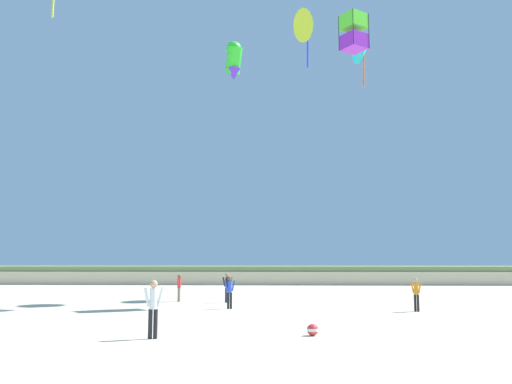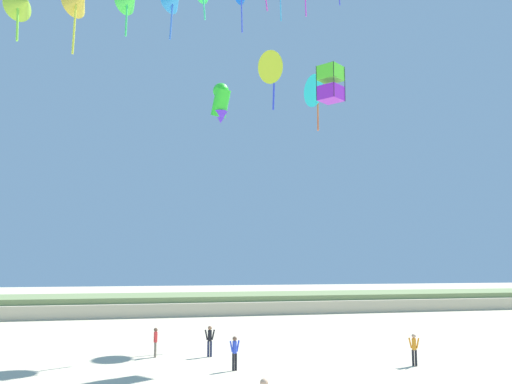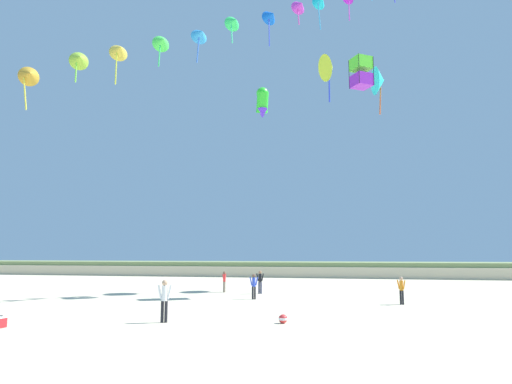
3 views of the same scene
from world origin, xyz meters
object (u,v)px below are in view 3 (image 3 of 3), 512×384
at_px(person_far_left, 164,298).
at_px(large_kite_low_lead, 329,68).
at_px(large_kite_mid_trail, 380,81).
at_px(large_kite_high_solo, 361,73).
at_px(person_far_right, 260,280).
at_px(large_kite_outer_drift, 262,101).
at_px(person_near_left, 401,288).
at_px(person_near_right, 254,285).
at_px(beach_ball, 283,319).
at_px(person_far_center, 224,280).

bearing_deg(person_far_left, large_kite_low_lead, 72.96).
height_order(large_kite_mid_trail, large_kite_high_solo, large_kite_mid_trail).
distance_m(person_far_right, large_kite_mid_trail, 20.35).
bearing_deg(person_far_right, large_kite_outer_drift, -63.75).
bearing_deg(person_near_left, person_far_right, 151.11).
distance_m(person_far_right, large_kite_outer_drift, 13.00).
bearing_deg(large_kite_low_lead, person_far_left, -107.04).
distance_m(person_near_right, beach_ball, 10.09).
bearing_deg(person_far_left, large_kite_outer_drift, 85.00).
bearing_deg(person_near_right, person_far_center, 125.75).
bearing_deg(person_far_right, large_kite_mid_trail, 37.93).
distance_m(large_kite_high_solo, large_kite_outer_drift, 7.56).
distance_m(person_far_left, beach_ball, 4.94).
xyz_separation_m(person_near_right, large_kite_mid_trail, (8.58, 11.15, 16.82)).
distance_m(person_far_center, large_kite_outer_drift, 13.47).
xyz_separation_m(person_far_left, large_kite_mid_trail, (9.93, 21.47, 16.72)).
bearing_deg(person_near_left, beach_ball, -122.10).
xyz_separation_m(person_near_left, large_kite_low_lead, (-4.31, 9.51, 17.32)).
height_order(person_near_right, person_far_left, person_far_left).
height_order(large_kite_mid_trail, large_kite_outer_drift, large_kite_mid_trail).
bearing_deg(person_near_right, large_kite_outer_drift, 92.57).
height_order(large_kite_mid_trail, beach_ball, large_kite_mid_trail).
height_order(person_far_center, large_kite_outer_drift, large_kite_outer_drift).
xyz_separation_m(person_far_left, large_kite_outer_drift, (1.20, 13.67, 12.91)).
height_order(person_far_left, large_kite_outer_drift, large_kite_outer_drift).
distance_m(person_near_right, large_kite_mid_trail, 21.93).
bearing_deg(large_kite_outer_drift, person_near_left, -26.23).
bearing_deg(large_kite_low_lead, person_far_center, -153.66).
height_order(large_kite_low_lead, large_kite_high_solo, large_kite_low_lead).
relative_size(large_kite_mid_trail, large_kite_outer_drift, 1.87).
xyz_separation_m(person_far_right, large_kite_mid_trail, (9.09, 7.08, 16.78)).
height_order(person_near_left, large_kite_mid_trail, large_kite_mid_trail).
relative_size(large_kite_mid_trail, large_kite_high_solo, 1.95).
relative_size(person_near_right, large_kite_low_lead, 0.38).
relative_size(person_near_right, beach_ball, 4.30).
bearing_deg(person_far_center, person_far_right, -11.39).
bearing_deg(person_far_center, large_kite_high_solo, 0.32).
relative_size(person_far_right, large_kite_mid_trail, 0.38).
height_order(large_kite_low_lead, large_kite_outer_drift, large_kite_low_lead).
relative_size(person_near_left, person_far_right, 0.94).
height_order(person_near_right, person_far_center, person_near_right).
bearing_deg(person_near_left, person_far_center, 154.84).
distance_m(person_far_right, large_kite_high_solo, 16.84).
distance_m(person_near_left, person_near_right, 8.79).
bearing_deg(person_near_left, large_kite_low_lead, 114.40).
height_order(person_far_left, person_far_right, person_far_left).
xyz_separation_m(large_kite_low_lead, large_kite_outer_drift, (-4.57, -5.13, -4.30)).
xyz_separation_m(large_kite_mid_trail, large_kite_outer_drift, (-8.73, -7.80, -3.81)).
bearing_deg(large_kite_mid_trail, large_kite_high_solo, -103.88).
relative_size(person_far_center, large_kite_outer_drift, 0.67).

